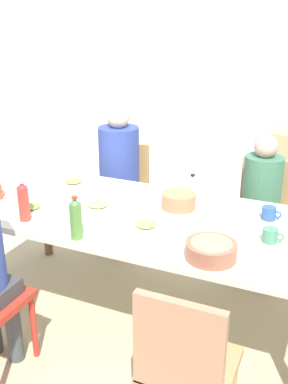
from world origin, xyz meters
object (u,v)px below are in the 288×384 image
at_px(person_2, 119,165).
at_px(plate_2, 146,226).
at_px(person_0, 261,195).
at_px(chair_2, 124,189).
at_px(dining_table, 144,223).
at_px(cup_1, 269,213).
at_px(bottle_2, 24,202).
at_px(bowl_0, 179,199).
at_px(plate_0, 31,208).
at_px(cup_0, 270,235).
at_px(chair_3, 185,365).
at_px(chair_0, 261,211).
at_px(plate_3, 98,206).
at_px(plate_1, 73,183).
at_px(bottle_1, 76,219).
at_px(bowl_1, 211,249).
at_px(bottle_0, 192,189).

distance_m(person_2, plate_2, 1.20).
distance_m(person_0, chair_2, 1.20).
relative_size(dining_table, cup_1, 19.41).
bearing_deg(bottle_2, bowl_0, 35.22).
bearing_deg(plate_0, cup_0, 6.97).
xyz_separation_m(person_0, cup_1, (0.14, -0.56, 0.11)).
relative_size(person_0, chair_3, 1.26).
relative_size(chair_3, cup_0, 7.46).
relative_size(chair_0, bottle_2, 3.51).
height_order(plate_3, cup_0, cup_0).
height_order(chair_0, plate_3, chair_0).
distance_m(plate_2, bowl_0, 0.37).
distance_m(chair_0, bottle_2, 1.80).
bearing_deg(chair_2, plate_0, -94.93).
bearing_deg(bottle_2, plate_2, 15.30).
bearing_deg(bottle_2, cup_0, 12.67).
relative_size(person_2, plate_2, 5.45).
bearing_deg(dining_table, plate_3, -174.09).
bearing_deg(cup_0, chair_3, -103.21).
relative_size(plate_0, plate_1, 0.89).
height_order(cup_1, bottle_1, bottle_1).
relative_size(chair_0, bowl_1, 3.38).
bearing_deg(person_0, plate_0, -140.84).
relative_size(person_2, bottle_1, 4.93).
distance_m(chair_3, bottle_0, 1.30).
height_order(bottle_1, bottle_2, bottle_2).
distance_m(bowl_0, bottle_1, 0.74).
bearing_deg(plate_3, plate_1, 140.99).
xyz_separation_m(chair_3, plate_3, (-0.91, 0.87, 0.25)).
distance_m(chair_0, chair_3, 1.80).
height_order(person_2, bowl_0, person_2).
xyz_separation_m(chair_2, bottle_1, (0.38, -1.35, 0.35)).
xyz_separation_m(chair_2, bottle_2, (-0.04, -1.28, 0.36)).
bearing_deg(plate_2, bottle_2, -164.70).
height_order(cup_0, cup_1, same).
bearing_deg(chair_2, plate_2, -57.51).
bearing_deg(dining_table, person_2, 126.19).
xyz_separation_m(chair_3, bowl_1, (-0.05, 0.53, 0.29)).
bearing_deg(chair_0, bottle_2, -133.76).
bearing_deg(cup_1, bottle_0, 173.34).
height_order(person_0, plate_2, person_0).
relative_size(bowl_1, bottle_0, 1.32).
bearing_deg(bottle_0, bottle_1, -119.47).
height_order(chair_2, bottle_1, bottle_1).
bearing_deg(plate_0, bottle_0, 30.82).
distance_m(plate_2, cup_0, 0.71).
bearing_deg(plate_1, bottle_2, -83.96).
height_order(person_0, cup_1, person_0).
xyz_separation_m(plate_3, bowl_1, (0.85, -0.33, 0.04)).
height_order(chair_2, plate_3, chair_2).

